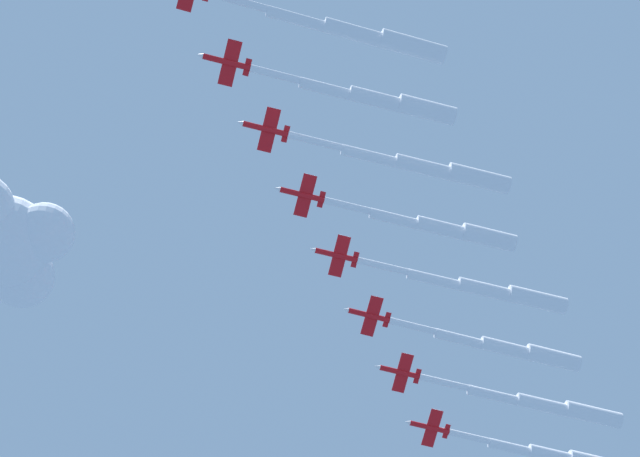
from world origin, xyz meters
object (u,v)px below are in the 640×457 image
Objects in this scene: jet_port_outer at (506,348)px; jet_starboard_outer at (544,405)px; jet_starboard_inner at (425,167)px; jet_port_inner at (376,99)px; jet_lead at (356,32)px; jet_starboard_mid at (487,289)px; jet_trail_port at (551,455)px; jet_port_mid at (441,227)px.

jet_port_outer is 0.93× the size of jet_starboard_outer.
jet_starboard_inner is 45.98m from jet_port_outer.
jet_starboard_outer is at bearing -9.06° from jet_port_inner.
jet_starboard_mid is (61.17, -8.09, 1.13)m from jet_lead.
jet_lead reaches higher than jet_trail_port.
jet_starboard_outer is 13.09m from jet_trail_port.
jet_port_mid is 0.91× the size of jet_starboard_mid.
jet_starboard_mid is at bearing -10.00° from jet_port_inner.
jet_starboard_mid is (30.91, -3.92, 0.54)m from jet_starboard_inner.
jet_lead is 1.08× the size of jet_port_inner.
jet_starboard_mid is 1.12× the size of jet_trail_port.
jet_trail_port is (105.55, -10.40, -0.86)m from jet_lead.
jet_starboard_outer is at bearing -7.61° from jet_starboard_mid.
jet_starboard_outer is at bearing -171.63° from jet_trail_port.
jet_port_mid is 61.95m from jet_trail_port.
jet_port_outer reaches higher than jet_starboard_outer.
jet_port_mid is (30.86, -3.79, 1.30)m from jet_port_inner.
jet_starboard_mid is at bearing 172.39° from jet_starboard_outer.
jet_lead is 1.08× the size of jet_port_mid.
jet_starboard_inner is 13.77m from jet_port_mid.
jet_starboard_mid reaches higher than jet_port_mid.
jet_starboard_inner is 75.56m from jet_trail_port.
jet_starboard_inner is 1.12× the size of jet_trail_port.
jet_starboard_inner is 1.10× the size of jet_port_mid.
jet_starboard_mid reaches higher than jet_starboard_inner.
jet_starboard_mid reaches higher than jet_port_outer.
jet_starboard_inner is at bearing 172.78° from jet_starboard_mid.
jet_starboard_outer reaches higher than jet_port_inner.
jet_port_outer is at bearing -5.17° from jet_starboard_inner.
jet_lead is 61.71m from jet_starboard_mid.
jet_starboard_outer is (48.62, -8.89, -0.51)m from jet_port_mid.
jet_lead is 0.99× the size of jet_starboard_inner.
jet_starboard_inner is 31.16m from jet_starboard_mid.
jet_starboard_inner reaches higher than jet_lead.
jet_port_outer is 17.06m from jet_starboard_outer.
jet_port_inner is 1.02× the size of jet_trail_port.
jet_port_outer is (76.05, -8.32, 0.52)m from jet_lead.
jet_port_inner is 63.51m from jet_port_outer.
jet_port_mid is at bearing 171.29° from jet_port_outer.
jet_port_inner is at bearing 173.00° from jet_port_mid.
jet_starboard_inner is 62.90m from jet_starboard_outer.
jet_port_outer is (62.90, -8.70, 1.26)m from jet_port_inner.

